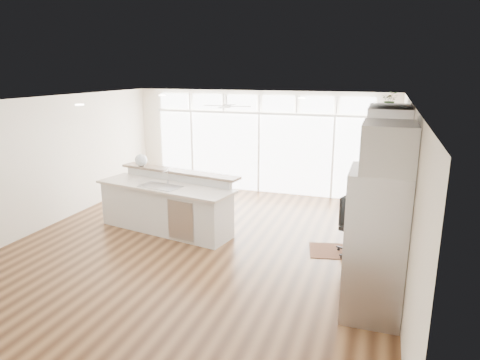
% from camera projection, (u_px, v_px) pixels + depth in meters
% --- Properties ---
extents(floor, '(7.00, 8.00, 0.02)m').
position_uv_depth(floor, '(201.00, 246.00, 8.06)').
color(floor, '#462915').
rests_on(floor, ground).
extents(ceiling, '(7.00, 8.00, 0.02)m').
position_uv_depth(ceiling, '(197.00, 101.00, 7.38)').
color(ceiling, silver).
rests_on(ceiling, wall_back).
extents(wall_back, '(7.00, 0.04, 2.70)m').
position_uv_depth(wall_back, '(260.00, 142.00, 11.39)').
color(wall_back, white).
rests_on(wall_back, floor).
extents(wall_front, '(7.00, 0.04, 2.70)m').
position_uv_depth(wall_front, '(28.00, 273.00, 4.05)').
color(wall_front, white).
rests_on(wall_front, floor).
extents(wall_left, '(0.04, 8.00, 2.70)m').
position_uv_depth(wall_left, '(43.00, 163.00, 8.80)').
color(wall_left, white).
rests_on(wall_left, floor).
extents(wall_right, '(0.04, 8.00, 2.70)m').
position_uv_depth(wall_right, '(406.00, 194.00, 6.64)').
color(wall_right, white).
rests_on(wall_right, floor).
extents(glass_wall, '(5.80, 0.06, 2.08)m').
position_uv_depth(glass_wall, '(259.00, 153.00, 11.41)').
color(glass_wall, white).
rests_on(glass_wall, wall_back).
extents(transom_row, '(5.90, 0.06, 0.40)m').
position_uv_depth(transom_row, '(260.00, 103.00, 11.08)').
color(transom_row, white).
rests_on(transom_row, wall_back).
extents(desk_window, '(0.04, 0.85, 0.85)m').
position_uv_depth(desk_window, '(403.00, 177.00, 6.88)').
color(desk_window, silver).
rests_on(desk_window, wall_right).
extents(ceiling_fan, '(1.16, 1.16, 0.32)m').
position_uv_depth(ceiling_fan, '(226.00, 102.00, 10.16)').
color(ceiling_fan, white).
rests_on(ceiling_fan, ceiling).
extents(recessed_lights, '(3.40, 3.00, 0.02)m').
position_uv_depth(recessed_lights, '(202.00, 101.00, 7.57)').
color(recessed_lights, silver).
rests_on(recessed_lights, ceiling).
extents(oven_cabinet, '(0.64, 1.20, 2.50)m').
position_uv_depth(oven_cabinet, '(384.00, 173.00, 8.42)').
color(oven_cabinet, silver).
rests_on(oven_cabinet, floor).
extents(desk_nook, '(0.72, 1.30, 0.76)m').
position_uv_depth(desk_nook, '(376.00, 242.00, 7.27)').
color(desk_nook, silver).
rests_on(desk_nook, floor).
extents(upper_cabinets, '(0.64, 1.30, 0.64)m').
position_uv_depth(upper_cabinets, '(389.00, 126.00, 6.77)').
color(upper_cabinets, silver).
rests_on(upper_cabinets, wall_right).
extents(refrigerator, '(0.76, 0.90, 2.00)m').
position_uv_depth(refrigerator, '(375.00, 244.00, 5.61)').
color(refrigerator, '#A9A9AE').
rests_on(refrigerator, floor).
extents(fridge_cabinet, '(0.64, 0.90, 0.60)m').
position_uv_depth(fridge_cabinet, '(389.00, 147.00, 5.27)').
color(fridge_cabinet, silver).
rests_on(fridge_cabinet, wall_right).
extents(framed_photos, '(0.06, 0.22, 0.80)m').
position_uv_depth(framed_photos, '(401.00, 177.00, 7.48)').
color(framed_photos, black).
rests_on(framed_photos, wall_right).
extents(kitchen_island, '(3.13, 1.66, 1.18)m').
position_uv_depth(kitchen_island, '(165.00, 203.00, 8.70)').
color(kitchen_island, silver).
rests_on(kitchen_island, floor).
extents(rug, '(1.10, 0.89, 0.01)m').
position_uv_depth(rug, '(337.00, 251.00, 7.81)').
color(rug, '#3D1E13').
rests_on(rug, floor).
extents(office_chair, '(0.70, 0.67, 1.06)m').
position_uv_depth(office_chair, '(355.00, 227.00, 7.53)').
color(office_chair, black).
rests_on(office_chair, floor).
extents(fishbowl, '(0.32, 0.32, 0.27)m').
position_uv_depth(fishbowl, '(141.00, 160.00, 9.31)').
color(fishbowl, silver).
rests_on(fishbowl, kitchen_island).
extents(monitor, '(0.11, 0.49, 0.40)m').
position_uv_depth(monitor, '(374.00, 209.00, 7.15)').
color(monitor, black).
rests_on(monitor, desk_nook).
extents(keyboard, '(0.12, 0.29, 0.01)m').
position_uv_depth(keyboard, '(363.00, 219.00, 7.25)').
color(keyboard, silver).
rests_on(keyboard, desk_nook).
extents(potted_plant, '(0.31, 0.34, 0.26)m').
position_uv_depth(potted_plant, '(390.00, 102.00, 8.07)').
color(potted_plant, '#2D5223').
rests_on(potted_plant, oven_cabinet).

